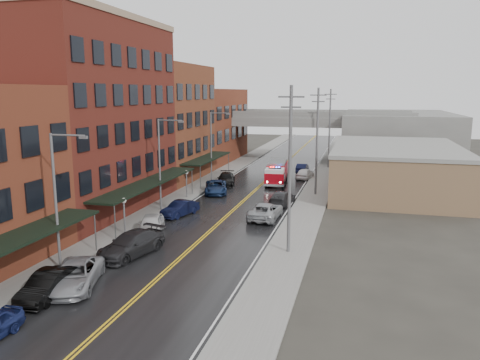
# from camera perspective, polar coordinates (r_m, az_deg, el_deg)

# --- Properties ---
(ground) EXTENTS (220.00, 220.00, 0.00)m
(ground) POSITION_cam_1_polar(r_m,az_deg,el_deg) (23.92, -18.67, -18.72)
(ground) COLOR #2D2B26
(ground) RESTS_ON ground
(road) EXTENTS (11.00, 160.00, 0.02)m
(road) POSITION_cam_1_polar(r_m,az_deg,el_deg) (50.04, 0.37, -2.63)
(road) COLOR black
(road) RESTS_ON ground
(sidewalk_left) EXTENTS (3.00, 160.00, 0.15)m
(sidewalk_left) POSITION_cam_1_polar(r_m,az_deg,el_deg) (52.26, -7.42, -2.07)
(sidewalk_left) COLOR slate
(sidewalk_left) RESTS_ON ground
(sidewalk_right) EXTENTS (3.00, 160.00, 0.15)m
(sidewalk_right) POSITION_cam_1_polar(r_m,az_deg,el_deg) (48.80, 8.71, -3.02)
(sidewalk_right) COLOR slate
(sidewalk_right) RESTS_ON ground
(curb_left) EXTENTS (0.30, 160.00, 0.15)m
(curb_left) POSITION_cam_1_polar(r_m,az_deg,el_deg) (51.67, -5.72, -2.18)
(curb_left) COLOR gray
(curb_left) RESTS_ON ground
(curb_right) EXTENTS (0.30, 160.00, 0.15)m
(curb_right) POSITION_cam_1_polar(r_m,az_deg,el_deg) (48.98, 6.79, -2.92)
(curb_right) COLOR gray
(curb_right) RESTS_ON ground
(brick_building_b) EXTENTS (9.00, 20.00, 18.00)m
(brick_building_b) POSITION_cam_1_polar(r_m,az_deg,el_deg) (47.56, -17.66, 7.14)
(brick_building_b) COLOR #4E1F14
(brick_building_b) RESTS_ON ground
(brick_building_c) EXTENTS (9.00, 15.00, 15.00)m
(brick_building_c) POSITION_cam_1_polar(r_m,az_deg,el_deg) (63.13, -9.09, 6.88)
(brick_building_c) COLOR brown
(brick_building_c) RESTS_ON ground
(brick_building_far) EXTENTS (9.00, 20.00, 12.00)m
(brick_building_far) POSITION_cam_1_polar(r_m,az_deg,el_deg) (79.53, -3.98, 6.66)
(brick_building_far) COLOR brown
(brick_building_far) RESTS_ON ground
(tan_building) EXTENTS (14.00, 22.00, 5.00)m
(tan_building) POSITION_cam_1_polar(r_m,az_deg,el_deg) (58.05, 18.41, 1.18)
(tan_building) COLOR brown
(tan_building) RESTS_ON ground
(right_far_block) EXTENTS (18.00, 30.00, 8.00)m
(right_far_block) POSITION_cam_1_polar(r_m,az_deg,el_deg) (87.73, 18.57, 5.20)
(right_far_block) COLOR slate
(right_far_block) RESTS_ON ground
(awning_0) EXTENTS (2.60, 16.00, 3.09)m
(awning_0) POSITION_cam_1_polar(r_m,az_deg,el_deg) (30.03, -26.92, -7.03)
(awning_0) COLOR black
(awning_0) RESTS_ON ground
(awning_1) EXTENTS (2.60, 18.00, 3.09)m
(awning_1) POSITION_cam_1_polar(r_m,az_deg,el_deg) (45.48, -11.03, -0.34)
(awning_1) COLOR black
(awning_1) RESTS_ON ground
(awning_2) EXTENTS (2.60, 13.00, 3.09)m
(awning_2) POSITION_cam_1_polar(r_m,az_deg,el_deg) (61.49, -3.99, 2.66)
(awning_2) COLOR black
(awning_2) RESTS_ON ground
(globe_lamp_1) EXTENTS (0.44, 0.44, 3.12)m
(globe_lamp_1) POSITION_cam_1_polar(r_m,az_deg,el_deg) (39.05, -13.96, -3.29)
(globe_lamp_1) COLOR #59595B
(globe_lamp_1) RESTS_ON ground
(globe_lamp_2) EXTENTS (0.44, 0.44, 3.12)m
(globe_lamp_2) POSITION_cam_1_polar(r_m,az_deg,el_deg) (51.49, -6.55, 0.30)
(globe_lamp_2) COLOR #59595B
(globe_lamp_2) RESTS_ON ground
(street_lamp_0) EXTENTS (2.64, 0.22, 9.00)m
(street_lamp_0) POSITION_cam_1_polar(r_m,az_deg,el_deg) (31.92, -21.26, -1.51)
(street_lamp_0) COLOR #59595B
(street_lamp_0) RESTS_ON ground
(street_lamp_1) EXTENTS (2.64, 0.22, 9.00)m
(street_lamp_1) POSITION_cam_1_polar(r_m,az_deg,el_deg) (45.62, -9.51, 2.54)
(street_lamp_1) COLOR #59595B
(street_lamp_1) RESTS_ON ground
(street_lamp_2) EXTENTS (2.64, 0.22, 9.00)m
(street_lamp_2) POSITION_cam_1_polar(r_m,az_deg,el_deg) (60.46, -3.32, 4.64)
(street_lamp_2) COLOR #59595B
(street_lamp_2) RESTS_ON ground
(utility_pole_0) EXTENTS (1.80, 0.24, 12.00)m
(utility_pole_0) POSITION_cam_1_polar(r_m,az_deg,el_deg) (32.97, 6.10, 1.51)
(utility_pole_0) COLOR #59595B
(utility_pole_0) RESTS_ON ground
(utility_pole_1) EXTENTS (1.80, 0.24, 12.00)m
(utility_pole_1) POSITION_cam_1_polar(r_m,az_deg,el_deg) (52.68, 9.37, 4.85)
(utility_pole_1) COLOR #59595B
(utility_pole_1) RESTS_ON ground
(utility_pole_2) EXTENTS (1.80, 0.24, 12.00)m
(utility_pole_2) POSITION_cam_1_polar(r_m,az_deg,el_deg) (72.55, 10.87, 6.36)
(utility_pole_2) COLOR #59595B
(utility_pole_2) RESTS_ON ground
(overpass) EXTENTS (40.00, 10.00, 7.50)m
(overpass) POSITION_cam_1_polar(r_m,az_deg,el_deg) (80.30, 6.04, 6.66)
(overpass) COLOR slate
(overpass) RESTS_ON ground
(fire_truck) EXTENTS (3.51, 7.62, 2.71)m
(fire_truck) POSITION_cam_1_polar(r_m,az_deg,el_deg) (59.75, 4.48, 0.95)
(fire_truck) COLOR #970611
(fire_truck) RESTS_ON ground
(parked_car_left_1) EXTENTS (2.03, 4.67, 1.49)m
(parked_car_left_1) POSITION_cam_1_polar(r_m,az_deg,el_deg) (29.27, -22.43, -11.77)
(parked_car_left_1) COLOR black
(parked_car_left_1) RESTS_ON ground
(parked_car_left_2) EXTENTS (4.11, 6.01, 1.53)m
(parked_car_left_2) POSITION_cam_1_polar(r_m,az_deg,el_deg) (30.12, -19.50, -10.89)
(parked_car_left_2) COLOR gray
(parked_car_left_2) RESTS_ON ground
(parked_car_left_3) EXTENTS (3.68, 6.16, 1.67)m
(parked_car_left_3) POSITION_cam_1_polar(r_m,az_deg,el_deg) (34.55, -13.12, -7.63)
(parked_car_left_3) COLOR black
(parked_car_left_3) RESTS_ON ground
(parked_car_left_4) EXTENTS (3.20, 5.04, 1.60)m
(parked_car_left_4) POSITION_cam_1_polar(r_m,az_deg,el_deg) (39.26, -10.79, -5.37)
(parked_car_left_4) COLOR silver
(parked_car_left_4) RESTS_ON ground
(parked_car_left_5) EXTENTS (2.69, 4.58, 1.43)m
(parked_car_left_5) POSITION_cam_1_polar(r_m,az_deg,el_deg) (44.53, -7.33, -3.47)
(parked_car_left_5) COLOR black
(parked_car_left_5) RESTS_ON ground
(parked_car_left_6) EXTENTS (3.90, 5.81, 1.48)m
(parked_car_left_6) POSITION_cam_1_polar(r_m,az_deg,el_deg) (53.98, -2.97, -0.86)
(parked_car_left_6) COLOR #15274F
(parked_car_left_6) RESTS_ON ground
(parked_car_left_7) EXTENTS (3.10, 5.49, 1.50)m
(parked_car_left_7) POSITION_cam_1_polar(r_m,az_deg,el_deg) (58.84, -1.73, 0.12)
(parked_car_left_7) COLOR black
(parked_car_left_7) RESTS_ON ground
(parked_car_right_0) EXTENTS (2.64, 5.51, 1.52)m
(parked_car_right_0) POSITION_cam_1_polar(r_m,az_deg,el_deg) (43.19, 3.14, -3.78)
(parked_car_right_0) COLOR #979B9F
(parked_car_right_0) RESTS_ON ground
(parked_car_right_1) EXTENTS (2.41, 5.01, 1.41)m
(parked_car_right_1) POSITION_cam_1_polar(r_m,az_deg,el_deg) (48.85, 5.16, -2.17)
(parked_car_right_1) COLOR #2A2A2D
(parked_car_right_1) RESTS_ON ground
(parked_car_right_2) EXTENTS (2.26, 4.47, 1.46)m
(parked_car_right_2) POSITION_cam_1_polar(r_m,az_deg,el_deg) (63.52, 7.92, 0.79)
(parked_car_right_2) COLOR white
(parked_car_right_2) RESTS_ON ground
(parked_car_right_3) EXTENTS (1.46, 4.07, 1.34)m
(parked_car_right_3) POSITION_cam_1_polar(r_m,az_deg,el_deg) (68.60, 7.60, 1.47)
(parked_car_right_3) COLOR #0E1233
(parked_car_right_3) RESTS_ON ground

